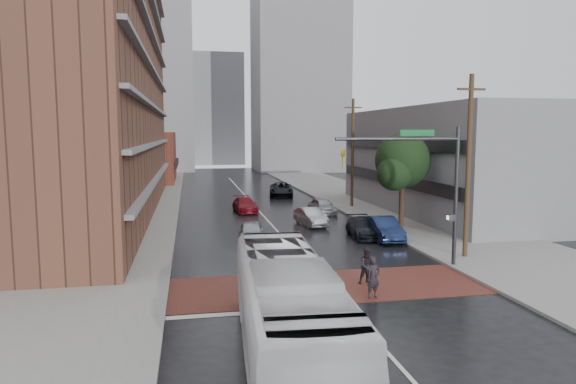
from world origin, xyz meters
TOP-DOWN VIEW (x-y plane):
  - ground at (0.00, 0.00)m, footprint 160.00×160.00m
  - crosswalk at (0.00, 0.50)m, footprint 14.00×5.00m
  - sidewalk_west at (-11.50, 25.00)m, footprint 9.00×90.00m
  - sidewalk_east at (11.50, 25.00)m, footprint 9.00×90.00m
  - apartment_block at (-14.00, 24.00)m, footprint 10.00×44.00m
  - storefront_west at (-12.00, 54.00)m, footprint 8.00×16.00m
  - building_east at (16.50, 20.00)m, footprint 11.00×26.00m
  - distant_tower_west at (-14.00, 78.00)m, footprint 18.00×16.00m
  - distant_tower_east at (14.00, 72.00)m, footprint 16.00×14.00m
  - distant_tower_center at (0.00, 95.00)m, footprint 12.00×10.00m
  - street_tree at (8.52, 12.03)m, footprint 4.20×4.10m
  - signal_mast at (5.85, 2.50)m, footprint 6.50×0.30m
  - utility_pole_near at (8.80, 4.00)m, footprint 1.60×0.26m
  - utility_pole_far at (8.80, 24.00)m, footprint 1.60×0.26m
  - transit_bus at (-3.18, -6.65)m, footprint 3.30×11.40m
  - pedestrian_a at (1.45, -1.50)m, footprint 0.76×0.62m
  - pedestrian_b at (1.92, 0.53)m, footprint 0.86×0.69m
  - car_travel_a at (-2.27, 10.30)m, footprint 2.06×4.14m
  - car_travel_b at (2.85, 15.55)m, footprint 1.94×4.15m
  - car_travel_c at (-1.27, 23.13)m, footprint 2.09×4.48m
  - suv_travel at (3.83, 33.60)m, footprint 3.33×5.75m
  - car_parked_near at (6.30, 9.61)m, footprint 1.86×4.56m
  - car_parked_mid at (5.31, 10.71)m, footprint 2.16×4.54m
  - car_parked_far at (5.20, 21.02)m, footprint 1.97×4.10m

SIDE VIEW (x-z plane):
  - ground at x=0.00m, z-range 0.00..0.00m
  - crosswalk at x=0.00m, z-range 0.00..0.02m
  - sidewalk_west at x=-11.50m, z-range 0.00..0.15m
  - sidewalk_east at x=11.50m, z-range 0.00..0.15m
  - car_travel_c at x=-1.27m, z-range 0.00..1.27m
  - car_parked_mid at x=5.31m, z-range 0.00..1.28m
  - car_travel_b at x=2.85m, z-range 0.00..1.32m
  - car_parked_far at x=5.20m, z-range 0.00..1.35m
  - car_travel_a at x=-2.27m, z-range 0.00..1.35m
  - car_parked_near at x=6.30m, z-range 0.00..1.47m
  - suv_travel at x=3.83m, z-range 0.00..1.51m
  - pedestrian_b at x=1.92m, z-range 0.00..1.67m
  - pedestrian_a at x=1.45m, z-range 0.00..1.78m
  - transit_bus at x=-3.18m, z-range 0.00..3.14m
  - storefront_west at x=-12.00m, z-range 0.00..7.00m
  - building_east at x=16.50m, z-range 0.00..9.00m
  - signal_mast at x=5.85m, z-range 1.13..8.33m
  - street_tree at x=8.52m, z-range 1.28..8.18m
  - utility_pole_near at x=8.80m, z-range 0.14..10.14m
  - utility_pole_far at x=8.80m, z-range 0.14..10.14m
  - distant_tower_center at x=0.00m, z-range 0.00..24.00m
  - apartment_block at x=-14.00m, z-range 0.00..28.00m
  - distant_tower_west at x=-14.00m, z-range 0.00..32.00m
  - distant_tower_east at x=14.00m, z-range 0.00..36.00m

